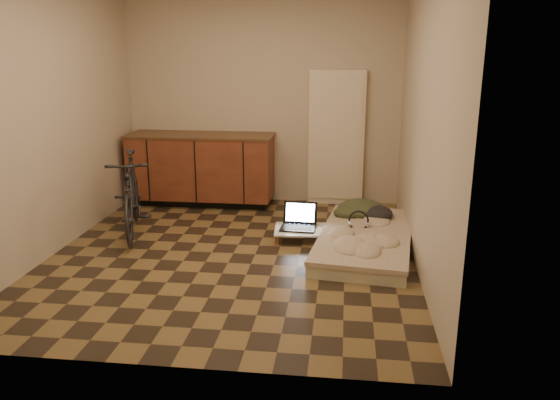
# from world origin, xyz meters

# --- Properties ---
(room_shell) EXTENTS (3.50, 4.00, 2.60)m
(room_shell) POSITION_xyz_m (0.00, 0.00, 1.30)
(room_shell) COLOR brown
(room_shell) RESTS_ON ground
(cabinets) EXTENTS (1.84, 0.62, 0.91)m
(cabinets) POSITION_xyz_m (-0.75, 1.70, 0.47)
(cabinets) COLOR black
(cabinets) RESTS_ON ground
(appliance_panel) EXTENTS (0.70, 0.10, 1.70)m
(appliance_panel) POSITION_xyz_m (0.95, 1.94, 0.85)
(appliance_panel) COLOR beige
(appliance_panel) RESTS_ON ground
(bicycle) EXTENTS (0.88, 1.57, 0.98)m
(bicycle) POSITION_xyz_m (-1.20, 0.46, 0.49)
(bicycle) COLOR black
(bicycle) RESTS_ON ground
(futon) EXTENTS (1.11, 1.95, 0.16)m
(futon) POSITION_xyz_m (1.30, 0.33, 0.08)
(futon) COLOR beige
(futon) RESTS_ON ground
(clothing_pile) EXTENTS (0.63, 0.54, 0.23)m
(clothing_pile) POSITION_xyz_m (1.31, 0.96, 0.27)
(clothing_pile) COLOR #323A22
(clothing_pile) RESTS_ON futon
(headphones) EXTENTS (0.25, 0.23, 0.16)m
(headphones) POSITION_xyz_m (1.23, 0.49, 0.24)
(headphones) COLOR black
(headphones) RESTS_ON futon
(lap_desk) EXTENTS (0.72, 0.50, 0.11)m
(lap_desk) POSITION_xyz_m (0.70, 0.50, 0.10)
(lap_desk) COLOR brown
(lap_desk) RESTS_ON ground
(laptop) EXTENTS (0.38, 0.34, 0.25)m
(laptop) POSITION_xyz_m (0.60, 0.54, 0.17)
(laptop) COLOR black
(laptop) RESTS_ON lap_desk
(mouse) EXTENTS (0.09, 0.10, 0.03)m
(mouse) POSITION_xyz_m (0.89, 0.54, 0.13)
(mouse) COLOR silver
(mouse) RESTS_ON lap_desk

